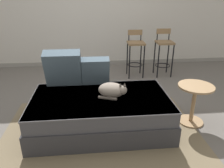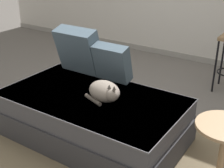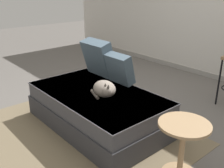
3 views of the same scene
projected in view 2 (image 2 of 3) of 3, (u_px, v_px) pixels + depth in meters
name	position (u px, v px, depth m)	size (l,w,h in m)	color
ground_plane	(116.00, 118.00, 3.31)	(16.00, 16.00, 0.00)	#66605B
wall_baseboard_trim	(192.00, 58.00, 4.95)	(8.00, 0.02, 0.09)	gray
area_rug	(73.00, 151.00, 2.78)	(2.38, 2.08, 0.01)	#75664C
couch	(93.00, 116.00, 2.91)	(1.68, 0.99, 0.43)	#353539
throw_pillow_corner	(79.00, 50.00, 3.26)	(0.47, 0.29, 0.49)	#4C6070
throw_pillow_middle	(112.00, 63.00, 3.07)	(0.37, 0.22, 0.39)	#4C6070
cat	(105.00, 92.00, 2.71)	(0.38, 0.33, 0.20)	gray
side_table	(223.00, 147.00, 2.26)	(0.44, 0.44, 0.53)	tan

